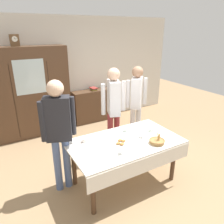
# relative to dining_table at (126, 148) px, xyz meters

# --- Properties ---
(ground_plane) EXTENTS (12.00, 12.00, 0.00)m
(ground_plane) POSITION_rel_dining_table_xyz_m (0.00, 0.23, -0.66)
(ground_plane) COLOR #997A56
(ground_plane) RESTS_ON ground
(back_wall) EXTENTS (6.40, 0.10, 2.70)m
(back_wall) POSITION_rel_dining_table_xyz_m (0.00, 2.88, 0.69)
(back_wall) COLOR silver
(back_wall) RESTS_ON ground
(dining_table) EXTENTS (1.74, 1.00, 0.76)m
(dining_table) POSITION_rel_dining_table_xyz_m (0.00, 0.00, 0.00)
(dining_table) COLOR #4C3321
(dining_table) RESTS_ON ground
(wall_cabinet) EXTENTS (1.73, 0.46, 2.05)m
(wall_cabinet) POSITION_rel_dining_table_xyz_m (-0.90, 2.59, 0.37)
(wall_cabinet) COLOR #4C3321
(wall_cabinet) RESTS_ON ground
(mantel_clock) EXTENTS (0.18, 0.11, 0.24)m
(mantel_clock) POSITION_rel_dining_table_xyz_m (-1.07, 2.59, 1.51)
(mantel_clock) COLOR brown
(mantel_clock) RESTS_ON wall_cabinet
(bookshelf_low) EXTENTS (1.18, 0.35, 0.86)m
(bookshelf_low) POSITION_rel_dining_table_xyz_m (0.71, 2.64, -0.23)
(bookshelf_low) COLOR #4C3321
(bookshelf_low) RESTS_ON ground
(book_stack) EXTENTS (0.17, 0.23, 0.07)m
(book_stack) POSITION_rel_dining_table_xyz_m (0.71, 2.64, 0.24)
(book_stack) COLOR #B29333
(book_stack) RESTS_ON bookshelf_low
(tea_cup_mid_left) EXTENTS (0.13, 0.13, 0.06)m
(tea_cup_mid_left) POSITION_rel_dining_table_xyz_m (-0.56, 0.31, 0.13)
(tea_cup_mid_left) COLOR white
(tea_cup_mid_left) RESTS_ON dining_table
(tea_cup_near_left) EXTENTS (0.13, 0.13, 0.06)m
(tea_cup_near_left) POSITION_rel_dining_table_xyz_m (0.20, 0.31, 0.13)
(tea_cup_near_left) COLOR silver
(tea_cup_near_left) RESTS_ON dining_table
(tea_cup_near_right) EXTENTS (0.13, 0.13, 0.06)m
(tea_cup_near_right) POSITION_rel_dining_table_xyz_m (-0.24, -0.25, 0.13)
(tea_cup_near_right) COLOR white
(tea_cup_near_right) RESTS_ON dining_table
(tea_cup_mid_right) EXTENTS (0.13, 0.13, 0.06)m
(tea_cup_mid_right) POSITION_rel_dining_table_xyz_m (0.30, -0.01, 0.13)
(tea_cup_mid_right) COLOR white
(tea_cup_mid_right) RESTS_ON dining_table
(tea_cup_far_left) EXTENTS (0.13, 0.13, 0.06)m
(tea_cup_far_left) POSITION_rel_dining_table_xyz_m (0.57, 0.09, 0.13)
(tea_cup_far_left) COLOR silver
(tea_cup_far_left) RESTS_ON dining_table
(bread_basket) EXTENTS (0.24, 0.24, 0.16)m
(bread_basket) POSITION_rel_dining_table_xyz_m (0.39, -0.26, 0.14)
(bread_basket) COLOR #9E7542
(bread_basket) RESTS_ON dining_table
(pastry_plate) EXTENTS (0.28, 0.28, 0.05)m
(pastry_plate) POSITION_rel_dining_table_xyz_m (-0.10, -0.01, 0.12)
(pastry_plate) COLOR white
(pastry_plate) RESTS_ON dining_table
(spoon_near_left) EXTENTS (0.12, 0.02, 0.01)m
(spoon_near_left) POSITION_rel_dining_table_xyz_m (0.69, -0.13, 0.10)
(spoon_near_left) COLOR silver
(spoon_near_left) RESTS_ON dining_table
(spoon_near_right) EXTENTS (0.12, 0.02, 0.01)m
(spoon_near_right) POSITION_rel_dining_table_xyz_m (-0.53, -0.31, 0.10)
(spoon_near_right) COLOR silver
(spoon_near_right) RESTS_ON dining_table
(person_behind_table_left) EXTENTS (0.52, 0.40, 1.70)m
(person_behind_table_left) POSITION_rel_dining_table_xyz_m (0.95, 1.05, 0.38)
(person_behind_table_left) COLOR silver
(person_behind_table_left) RESTS_ON ground
(person_by_cabinet) EXTENTS (0.52, 0.41, 1.74)m
(person_by_cabinet) POSITION_rel_dining_table_xyz_m (0.30, 0.90, 0.41)
(person_by_cabinet) COLOR #933338
(person_by_cabinet) RESTS_ON ground
(person_near_right_end) EXTENTS (0.52, 0.32, 1.76)m
(person_near_right_end) POSITION_rel_dining_table_xyz_m (-0.91, 0.40, 0.42)
(person_near_right_end) COLOR slate
(person_near_right_end) RESTS_ON ground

